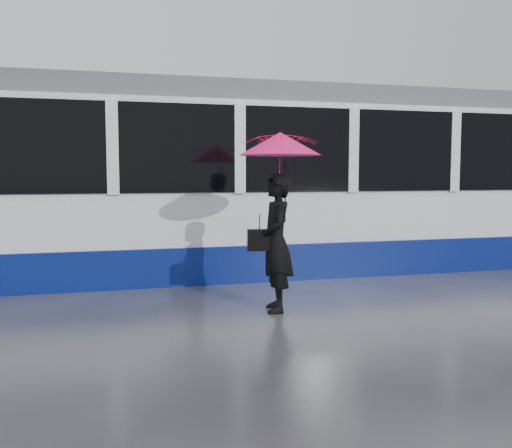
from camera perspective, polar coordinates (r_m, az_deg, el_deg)
name	(u,v)px	position (r m, az deg, el deg)	size (l,w,h in m)	color
ground	(232,301)	(8.14, -2.46, -7.74)	(90.00, 90.00, 0.00)	#27272C
rails	(201,272)	(10.54, -5.56, -4.76)	(34.00, 1.51, 0.02)	#3F3D38
tram	(250,183)	(10.59, -0.59, 4.17)	(26.00, 2.56, 3.35)	white
woman	(276,243)	(7.43, 2.03, -1.89)	(0.66, 0.43, 1.81)	black
umbrella	(280,160)	(7.40, 2.42, 6.43)	(1.22, 1.22, 1.22)	#DC128D
handbag	(260,240)	(7.38, 0.35, -1.59)	(0.34, 0.19, 0.46)	black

